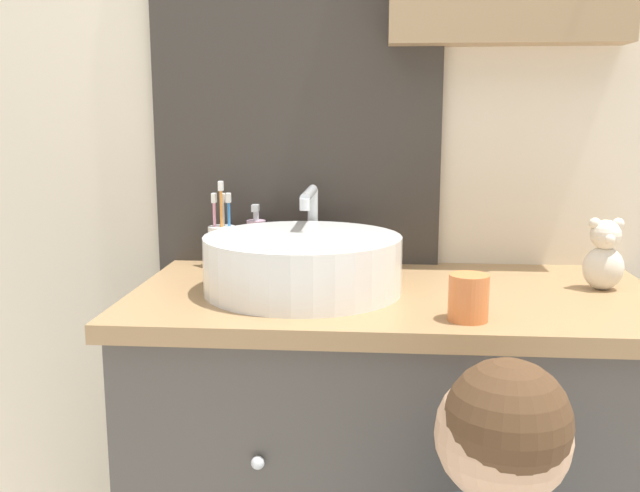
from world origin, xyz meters
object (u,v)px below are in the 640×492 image
toothbrush_holder (222,243)px  teddy_bear (604,256)px  soap_dispenser (256,242)px  drinking_cup (468,298)px  sink_basin (304,262)px

toothbrush_holder → teddy_bear: 0.84m
soap_dispenser → teddy_bear: teddy_bear is taller
toothbrush_holder → teddy_bear: toothbrush_holder is taller
toothbrush_holder → soap_dispenser: bearing=11.3°
teddy_bear → drinking_cup: 0.39m
sink_basin → soap_dispenser: size_ratio=3.10×
sink_basin → toothbrush_holder: toothbrush_holder is taller
toothbrush_holder → teddy_bear: (0.82, -0.16, 0.01)m
sink_basin → drinking_cup: bearing=-31.1°
toothbrush_holder → soap_dispenser: size_ratio=1.38×
toothbrush_holder → soap_dispenser: 0.08m
soap_dispenser → teddy_bear: size_ratio=0.99×
soap_dispenser → teddy_bear: 0.76m
teddy_bear → drinking_cup: size_ratio=1.81×
toothbrush_holder → drinking_cup: size_ratio=2.47×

